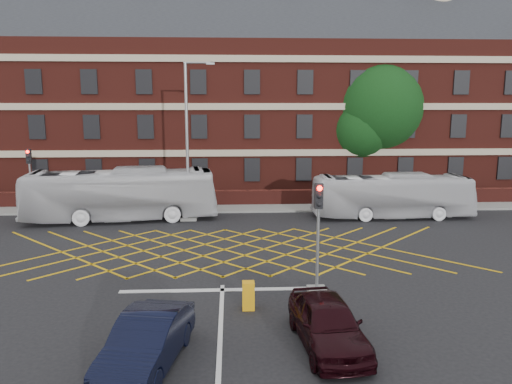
{
  "coord_description": "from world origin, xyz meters",
  "views": [
    {
      "loc": [
        0.39,
        -22.1,
        7.2
      ],
      "look_at": [
        1.57,
        1.5,
        3.01
      ],
      "focal_mm": 35.0,
      "sensor_mm": 36.0,
      "label": 1
    }
  ],
  "objects_px": {
    "traffic_light_near": "(318,249)",
    "traffic_light_far": "(31,187)",
    "direction_signs": "(44,190)",
    "utility_cabinet": "(248,296)",
    "car_maroon": "(328,322)",
    "bus_left": "(121,194)",
    "deciduous_tree": "(375,114)",
    "bus_right": "(392,196)",
    "street_lamp": "(189,166)",
    "car_navy": "(147,342)"
  },
  "relations": [
    {
      "from": "traffic_light_near",
      "to": "traffic_light_far",
      "type": "bearing_deg",
      "value": 137.57
    },
    {
      "from": "direction_signs",
      "to": "utility_cabinet",
      "type": "xyz_separation_m",
      "value": [
        13.36,
        -17.52,
        -0.88
      ]
    },
    {
      "from": "utility_cabinet",
      "to": "car_maroon",
      "type": "bearing_deg",
      "value": -51.46
    },
    {
      "from": "bus_left",
      "to": "utility_cabinet",
      "type": "xyz_separation_m",
      "value": [
        7.43,
        -14.16,
        -1.14
      ]
    },
    {
      "from": "bus_left",
      "to": "direction_signs",
      "type": "xyz_separation_m",
      "value": [
        -5.93,
        3.36,
        -0.26
      ]
    },
    {
      "from": "bus_left",
      "to": "car_maroon",
      "type": "relative_size",
      "value": 2.68
    },
    {
      "from": "car_maroon",
      "to": "deciduous_tree",
      "type": "bearing_deg",
      "value": 66.08
    },
    {
      "from": "bus_right",
      "to": "utility_cabinet",
      "type": "xyz_separation_m",
      "value": [
        -9.67,
        -14.04,
        -0.91
      ]
    },
    {
      "from": "car_maroon",
      "to": "direction_signs",
      "type": "relative_size",
      "value": 2.0
    },
    {
      "from": "bus_left",
      "to": "street_lamp",
      "type": "relative_size",
      "value": 1.22
    },
    {
      "from": "direction_signs",
      "to": "bus_left",
      "type": "bearing_deg",
      "value": -29.5
    },
    {
      "from": "bus_right",
      "to": "traffic_light_near",
      "type": "height_order",
      "value": "traffic_light_near"
    },
    {
      "from": "car_navy",
      "to": "traffic_light_near",
      "type": "distance_m",
      "value": 7.75
    },
    {
      "from": "traffic_light_near",
      "to": "traffic_light_far",
      "type": "xyz_separation_m",
      "value": [
        -16.52,
        15.1,
        0.0
      ]
    },
    {
      "from": "car_maroon",
      "to": "bus_right",
      "type": "bearing_deg",
      "value": 60.96
    },
    {
      "from": "deciduous_tree",
      "to": "traffic_light_near",
      "type": "distance_m",
      "value": 23.98
    },
    {
      "from": "bus_left",
      "to": "car_maroon",
      "type": "xyz_separation_m",
      "value": [
        9.71,
        -17.02,
        -0.89
      ]
    },
    {
      "from": "traffic_light_near",
      "to": "street_lamp",
      "type": "bearing_deg",
      "value": 114.96
    },
    {
      "from": "traffic_light_far",
      "to": "direction_signs",
      "type": "bearing_deg",
      "value": 64.7
    },
    {
      "from": "car_navy",
      "to": "direction_signs",
      "type": "bearing_deg",
      "value": 126.83
    },
    {
      "from": "bus_right",
      "to": "car_navy",
      "type": "relative_size",
      "value": 2.26
    },
    {
      "from": "utility_cabinet",
      "to": "bus_left",
      "type": "bearing_deg",
      "value": 117.68
    },
    {
      "from": "bus_right",
      "to": "street_lamp",
      "type": "xyz_separation_m",
      "value": [
        -12.87,
        0.04,
        1.99
      ]
    },
    {
      "from": "car_maroon",
      "to": "traffic_light_near",
      "type": "xyz_separation_m",
      "value": [
        0.41,
        4.28,
        1.02
      ]
    },
    {
      "from": "bus_right",
      "to": "street_lamp",
      "type": "bearing_deg",
      "value": 89.87
    },
    {
      "from": "street_lamp",
      "to": "traffic_light_near",
      "type": "bearing_deg",
      "value": -65.04
    },
    {
      "from": "car_maroon",
      "to": "traffic_light_far",
      "type": "bearing_deg",
      "value": 124.31
    },
    {
      "from": "deciduous_tree",
      "to": "traffic_light_far",
      "type": "distance_m",
      "value": 26.24
    },
    {
      "from": "deciduous_tree",
      "to": "utility_cabinet",
      "type": "relative_size",
      "value": 10.7
    },
    {
      "from": "car_maroon",
      "to": "traffic_light_near",
      "type": "bearing_deg",
      "value": 79.04
    },
    {
      "from": "bus_right",
      "to": "street_lamp",
      "type": "height_order",
      "value": "street_lamp"
    },
    {
      "from": "utility_cabinet",
      "to": "deciduous_tree",
      "type": "bearing_deg",
      "value": 64.7
    },
    {
      "from": "bus_right",
      "to": "car_navy",
      "type": "distance_m",
      "value": 21.85
    },
    {
      "from": "bus_left",
      "to": "deciduous_tree",
      "type": "xyz_separation_m",
      "value": [
        18.49,
        9.24,
        4.78
      ]
    },
    {
      "from": "deciduous_tree",
      "to": "traffic_light_near",
      "type": "height_order",
      "value": "deciduous_tree"
    },
    {
      "from": "bus_left",
      "to": "car_navy",
      "type": "bearing_deg",
      "value": -172.88
    },
    {
      "from": "direction_signs",
      "to": "utility_cabinet",
      "type": "height_order",
      "value": "direction_signs"
    },
    {
      "from": "car_navy",
      "to": "street_lamp",
      "type": "height_order",
      "value": "street_lamp"
    },
    {
      "from": "bus_right",
      "to": "direction_signs",
      "type": "height_order",
      "value": "bus_right"
    },
    {
      "from": "traffic_light_near",
      "to": "utility_cabinet",
      "type": "bearing_deg",
      "value": -152.18
    },
    {
      "from": "traffic_light_far",
      "to": "bus_right",
      "type": "bearing_deg",
      "value": -6.03
    },
    {
      "from": "traffic_light_near",
      "to": "bus_left",
      "type": "bearing_deg",
      "value": 128.45
    },
    {
      "from": "street_lamp",
      "to": "direction_signs",
      "type": "relative_size",
      "value": 4.4
    },
    {
      "from": "deciduous_tree",
      "to": "utility_cabinet",
      "type": "bearing_deg",
      "value": -115.3
    },
    {
      "from": "bus_left",
      "to": "traffic_light_far",
      "type": "xyz_separation_m",
      "value": [
        -6.4,
        2.36,
        0.13
      ]
    },
    {
      "from": "car_navy",
      "to": "traffic_light_far",
      "type": "distance_m",
      "value": 23.08
    },
    {
      "from": "traffic_light_near",
      "to": "utility_cabinet",
      "type": "height_order",
      "value": "traffic_light_near"
    },
    {
      "from": "bus_left",
      "to": "traffic_light_far",
      "type": "bearing_deg",
      "value": 62.87
    },
    {
      "from": "bus_right",
      "to": "traffic_light_far",
      "type": "height_order",
      "value": "traffic_light_far"
    },
    {
      "from": "car_navy",
      "to": "utility_cabinet",
      "type": "height_order",
      "value": "car_navy"
    }
  ]
}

